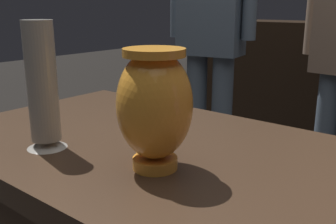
{
  "coord_description": "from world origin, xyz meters",
  "views": [
    {
      "loc": [
        0.48,
        -0.63,
        1.11
      ],
      "look_at": [
        0.01,
        -0.05,
        0.9
      ],
      "focal_mm": 41.82,
      "sensor_mm": 36.0,
      "label": 1
    }
  ],
  "objects_px": {
    "visitor_near_left": "(211,21)",
    "vase_centerpiece": "(155,105)",
    "vase_tall_behind": "(42,89)",
    "shelf_vase_left": "(315,11)"
  },
  "relations": [
    {
      "from": "vase_tall_behind",
      "to": "visitor_near_left",
      "type": "xyz_separation_m",
      "value": [
        -0.4,
        1.26,
        0.09
      ]
    },
    {
      "from": "vase_tall_behind",
      "to": "shelf_vase_left",
      "type": "distance_m",
      "value": 2.45
    },
    {
      "from": "vase_centerpiece",
      "to": "shelf_vase_left",
      "type": "height_order",
      "value": "shelf_vase_left"
    },
    {
      "from": "vase_tall_behind",
      "to": "visitor_near_left",
      "type": "bearing_deg",
      "value": 107.45
    },
    {
      "from": "vase_tall_behind",
      "to": "shelf_vase_left",
      "type": "relative_size",
      "value": 2.22
    },
    {
      "from": "visitor_near_left",
      "to": "vase_tall_behind",
      "type": "bearing_deg",
      "value": 98.13
    },
    {
      "from": "shelf_vase_left",
      "to": "visitor_near_left",
      "type": "relative_size",
      "value": 0.07
    },
    {
      "from": "visitor_near_left",
      "to": "vase_centerpiece",
      "type": "bearing_deg",
      "value": 109.43
    },
    {
      "from": "vase_centerpiece",
      "to": "shelf_vase_left",
      "type": "xyz_separation_m",
      "value": [
        -0.54,
        2.37,
        0.14
      ]
    },
    {
      "from": "vase_centerpiece",
      "to": "visitor_near_left",
      "type": "height_order",
      "value": "visitor_near_left"
    }
  ]
}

